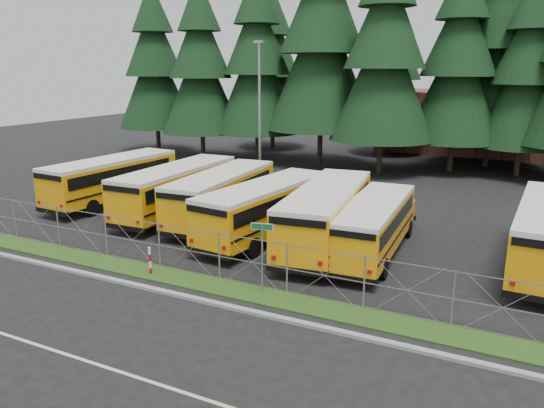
{
  "coord_description": "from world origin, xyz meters",
  "views": [
    {
      "loc": [
        9.87,
        -17.96,
        8.34
      ],
      "look_at": [
        -1.14,
        4.0,
        1.99
      ],
      "focal_mm": 35.0,
      "sensor_mm": 36.0,
      "label": 1
    }
  ],
  "objects_px": {
    "bus_0": "(117,180)",
    "bus_5": "(328,216)",
    "bus_2": "(181,190)",
    "striped_bollard": "(150,261)",
    "bus_3": "(225,196)",
    "bus_6": "(375,227)",
    "bus_4": "(270,210)",
    "light_standard": "(260,109)",
    "street_sign": "(262,243)"
  },
  "relations": [
    {
      "from": "street_sign",
      "to": "bus_6",
      "type": "bearing_deg",
      "value": 68.42
    },
    {
      "from": "bus_4",
      "to": "striped_bollard",
      "type": "distance_m",
      "value": 7.21
    },
    {
      "from": "bus_3",
      "to": "light_standard",
      "type": "relative_size",
      "value": 1.05
    },
    {
      "from": "bus_4",
      "to": "bus_5",
      "type": "xyz_separation_m",
      "value": [
        3.12,
        0.02,
        0.07
      ]
    },
    {
      "from": "bus_2",
      "to": "striped_bollard",
      "type": "bearing_deg",
      "value": -63.13
    },
    {
      "from": "bus_2",
      "to": "bus_3",
      "type": "distance_m",
      "value": 3.0
    },
    {
      "from": "bus_0",
      "to": "bus_5",
      "type": "relative_size",
      "value": 0.98
    },
    {
      "from": "bus_3",
      "to": "bus_4",
      "type": "bearing_deg",
      "value": -26.27
    },
    {
      "from": "bus_0",
      "to": "bus_2",
      "type": "height_order",
      "value": "same"
    },
    {
      "from": "bus_0",
      "to": "bus_3",
      "type": "height_order",
      "value": "bus_0"
    },
    {
      "from": "bus_6",
      "to": "bus_0",
      "type": "bearing_deg",
      "value": 169.77
    },
    {
      "from": "bus_3",
      "to": "striped_bollard",
      "type": "xyz_separation_m",
      "value": [
        1.48,
        -8.32,
        -0.79
      ]
    },
    {
      "from": "striped_bollard",
      "to": "bus_5",
      "type": "bearing_deg",
      "value": 53.02
    },
    {
      "from": "bus_6",
      "to": "light_standard",
      "type": "height_order",
      "value": "light_standard"
    },
    {
      "from": "bus_4",
      "to": "striped_bollard",
      "type": "bearing_deg",
      "value": -100.24
    },
    {
      "from": "bus_5",
      "to": "bus_6",
      "type": "height_order",
      "value": "bus_5"
    },
    {
      "from": "bus_0",
      "to": "bus_5",
      "type": "xyz_separation_m",
      "value": [
        14.94,
        -1.92,
        0.02
      ]
    },
    {
      "from": "striped_bollard",
      "to": "light_standard",
      "type": "xyz_separation_m",
      "value": [
        -4.16,
        17.56,
        4.9
      ]
    },
    {
      "from": "bus_4",
      "to": "light_standard",
      "type": "height_order",
      "value": "light_standard"
    },
    {
      "from": "bus_0",
      "to": "bus_3",
      "type": "distance_m",
      "value": 8.29
    },
    {
      "from": "striped_bollard",
      "to": "bus_4",
      "type": "bearing_deg",
      "value": 73.27
    },
    {
      "from": "bus_5",
      "to": "street_sign",
      "type": "distance_m",
      "value": 6.58
    },
    {
      "from": "bus_5",
      "to": "bus_3",
      "type": "bearing_deg",
      "value": 160.76
    },
    {
      "from": "bus_3",
      "to": "street_sign",
      "type": "height_order",
      "value": "street_sign"
    },
    {
      "from": "bus_3",
      "to": "bus_4",
      "type": "xyz_separation_m",
      "value": [
        3.54,
        -1.46,
        0.0
      ]
    },
    {
      "from": "bus_3",
      "to": "light_standard",
      "type": "height_order",
      "value": "light_standard"
    },
    {
      "from": "bus_0",
      "to": "bus_5",
      "type": "bearing_deg",
      "value": -3.95
    },
    {
      "from": "light_standard",
      "to": "bus_6",
      "type": "bearing_deg",
      "value": -42.96
    },
    {
      "from": "bus_0",
      "to": "striped_bollard",
      "type": "xyz_separation_m",
      "value": [
        9.76,
        -8.8,
        -0.83
      ]
    },
    {
      "from": "bus_2",
      "to": "light_standard",
      "type": "xyz_separation_m",
      "value": [
        0.31,
        9.26,
        4.07
      ]
    },
    {
      "from": "bus_2",
      "to": "bus_6",
      "type": "relative_size",
      "value": 1.12
    },
    {
      "from": "bus_6",
      "to": "street_sign",
      "type": "height_order",
      "value": "street_sign"
    },
    {
      "from": "light_standard",
      "to": "striped_bollard",
      "type": "bearing_deg",
      "value": -76.68
    },
    {
      "from": "bus_6",
      "to": "bus_5",
      "type": "bearing_deg",
      "value": 171.3
    },
    {
      "from": "bus_4",
      "to": "street_sign",
      "type": "bearing_deg",
      "value": -58.84
    },
    {
      "from": "bus_3",
      "to": "bus_5",
      "type": "bearing_deg",
      "value": -16.06
    },
    {
      "from": "bus_0",
      "to": "bus_2",
      "type": "bearing_deg",
      "value": -1.98
    },
    {
      "from": "bus_0",
      "to": "striped_bollard",
      "type": "distance_m",
      "value": 13.17
    },
    {
      "from": "bus_3",
      "to": "bus_5",
      "type": "distance_m",
      "value": 6.81
    },
    {
      "from": "bus_6",
      "to": "light_standard",
      "type": "distance_m",
      "value": 16.56
    },
    {
      "from": "bus_0",
      "to": "light_standard",
      "type": "relative_size",
      "value": 1.08
    },
    {
      "from": "bus_3",
      "to": "bus_5",
      "type": "relative_size",
      "value": 0.95
    },
    {
      "from": "bus_4",
      "to": "bus_3",
      "type": "bearing_deg",
      "value": 164.11
    },
    {
      "from": "street_sign",
      "to": "bus_4",
      "type": "bearing_deg",
      "value": 114.67
    },
    {
      "from": "bus_4",
      "to": "street_sign",
      "type": "relative_size",
      "value": 3.78
    },
    {
      "from": "bus_0",
      "to": "bus_4",
      "type": "height_order",
      "value": "bus_0"
    },
    {
      "from": "bus_3",
      "to": "striped_bollard",
      "type": "bearing_deg",
      "value": -83.83
    },
    {
      "from": "bus_2",
      "to": "striped_bollard",
      "type": "height_order",
      "value": "bus_2"
    },
    {
      "from": "bus_3",
      "to": "bus_5",
      "type": "xyz_separation_m",
      "value": [
        6.66,
        -1.44,
        0.07
      ]
    },
    {
      "from": "bus_3",
      "to": "street_sign",
      "type": "bearing_deg",
      "value": -54.6
    }
  ]
}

